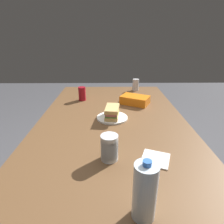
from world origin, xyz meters
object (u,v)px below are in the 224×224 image
Objects in this scene: soda_can_red at (82,94)px; chip_bag at (135,100)px; plastic_cup_stack at (109,148)px; sandwich at (112,112)px; soda_can_silver at (136,85)px; dining_table at (112,132)px; paper_plate at (112,118)px; water_bottle_tall at (145,192)px.

chip_bag is (0.10, 0.47, -0.03)m from soda_can_red.
sandwich is at bearing 177.72° from plastic_cup_stack.
soda_can_silver is at bearing 167.03° from plastic_cup_stack.
chip_bag reaches higher than dining_table.
paper_plate is 1.82× the size of soda_can_red.
dining_table is 0.43m from plastic_cup_stack.
water_bottle_tall is at bearing 6.84° from sandwich.
sandwich is 0.76m from soda_can_silver.
sandwich reaches higher than chip_bag.
soda_can_silver reaches higher than paper_plate.
paper_plate is 1.82× the size of soda_can_silver.
plastic_cup_stack is at bearing -2.60° from dining_table.
dining_table is 15.28× the size of soda_can_silver.
water_bottle_tall reaches higher than chip_bag.
dining_table is 8.39× the size of paper_plate.
dining_table is at bearing 29.50° from soda_can_red.
dining_table is 0.14m from sandwich.
sandwich is (-0.06, 0.00, 0.13)m from dining_table.
paper_plate is 0.05m from sandwich.
soda_can_silver is at bearing 120.68° from soda_can_red.
water_bottle_tall is (1.20, 0.36, 0.04)m from soda_can_red.
soda_can_silver is at bearing 161.86° from dining_table.
water_bottle_tall is 1.84× the size of soda_can_silver.
plastic_cup_stack is (-0.31, -0.11, -0.04)m from water_bottle_tall.
chip_bag is at bearing 164.40° from plastic_cup_stack.
sandwich is 0.86× the size of water_bottle_tall.
soda_can_red is 0.54× the size of water_bottle_tall.
chip_bag is 1.89× the size of soda_can_silver.
water_bottle_tall is at bearing 6.91° from paper_plate.
dining_table is 0.10m from paper_plate.
soda_can_red is 1.00× the size of soda_can_silver.
sandwich is at bearing 179.79° from dining_table.
soda_can_silver reaches higher than chip_bag.
dining_table is at bearing -90.86° from chip_bag.
plastic_cup_stack is (0.78, -0.22, 0.03)m from chip_bag.
paper_plate is 0.81m from water_bottle_tall.
dining_table is 15.28× the size of soda_can_red.
chip_bag is at bearing 146.56° from paper_plate.
sandwich is 0.80m from water_bottle_tall.
soda_can_silver is (-0.41, 0.06, 0.03)m from chip_bag.
chip_bag is 1.03× the size of water_bottle_tall.
paper_plate is at bearing 177.91° from plastic_cup_stack.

